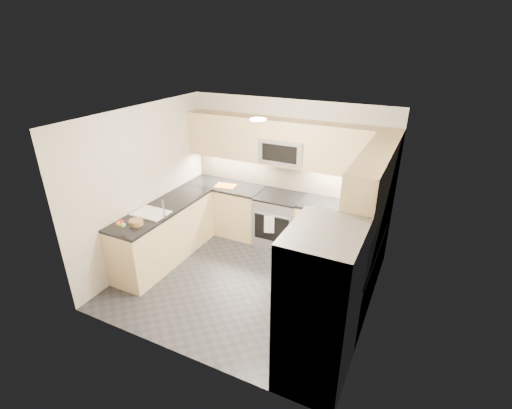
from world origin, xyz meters
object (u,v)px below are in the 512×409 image
(microwave, at_px, (284,150))
(cutting_board, at_px, (225,186))
(gas_range, at_px, (279,221))
(utensil_bowl, at_px, (380,209))
(refrigerator, at_px, (319,308))
(fruit_basket, at_px, (136,222))

(microwave, bearing_deg, cutting_board, -170.59)
(gas_range, relative_size, utensil_bowl, 3.31)
(gas_range, xyz_separation_m, refrigerator, (1.45, -2.43, 0.45))
(utensil_bowl, relative_size, fruit_basket, 1.38)
(refrigerator, xyz_separation_m, cutting_board, (-2.50, 2.38, 0.05))
(microwave, xyz_separation_m, fruit_basket, (-1.45, -2.03, -0.72))
(refrigerator, bearing_deg, microwave, 119.62)
(utensil_bowl, relative_size, cutting_board, 0.77)
(utensil_bowl, height_order, cutting_board, utensil_bowl)
(refrigerator, distance_m, fruit_basket, 2.95)
(cutting_board, bearing_deg, microwave, 9.41)
(microwave, bearing_deg, refrigerator, -60.38)
(microwave, bearing_deg, fruit_basket, -125.58)
(refrigerator, distance_m, cutting_board, 3.45)
(refrigerator, xyz_separation_m, utensil_bowl, (0.21, 2.43, 0.12))
(microwave, height_order, cutting_board, microwave)
(gas_range, relative_size, cutting_board, 2.55)
(gas_range, xyz_separation_m, fruit_basket, (-1.45, -1.90, 0.52))
(gas_range, relative_size, fruit_basket, 4.57)
(gas_range, distance_m, fruit_basket, 2.45)
(utensil_bowl, bearing_deg, cutting_board, -178.93)
(utensil_bowl, bearing_deg, microwave, 175.74)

